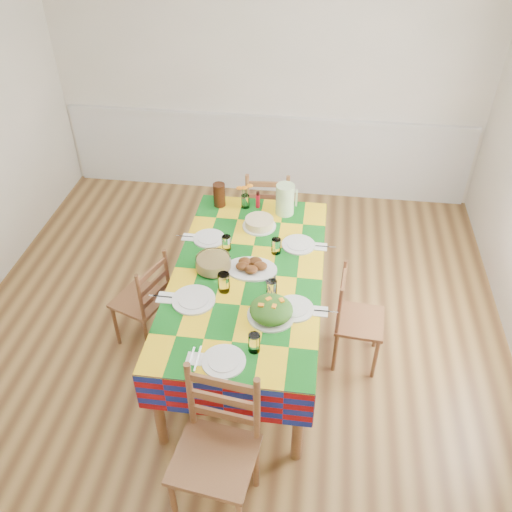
{
  "coord_description": "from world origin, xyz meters",
  "views": [
    {
      "loc": [
        0.6,
        -2.9,
        3.32
      ],
      "look_at": [
        0.21,
        0.03,
        0.97
      ],
      "focal_mm": 38.0,
      "sensor_mm": 36.0,
      "label": 1
    }
  ],
  "objects_px": {
    "green_pitcher": "(285,199)",
    "meat_platter": "(251,267)",
    "dining_table": "(248,282)",
    "chair_far": "(268,213)",
    "chair_near": "(217,451)",
    "chair_right": "(355,320)",
    "tea_pitcher": "(219,195)",
    "chair_left": "(145,301)"
  },
  "relations": [
    {
      "from": "green_pitcher",
      "to": "meat_platter",
      "type": "bearing_deg",
      "value": -102.62
    },
    {
      "from": "dining_table",
      "to": "meat_platter",
      "type": "height_order",
      "value": "meat_platter"
    },
    {
      "from": "green_pitcher",
      "to": "chair_far",
      "type": "height_order",
      "value": "green_pitcher"
    },
    {
      "from": "meat_platter",
      "to": "chair_near",
      "type": "relative_size",
      "value": 0.37
    },
    {
      "from": "dining_table",
      "to": "chair_right",
      "type": "distance_m",
      "value": 0.86
    },
    {
      "from": "dining_table",
      "to": "green_pitcher",
      "type": "height_order",
      "value": "green_pitcher"
    },
    {
      "from": "tea_pitcher",
      "to": "chair_near",
      "type": "bearing_deg",
      "value": -80.11
    },
    {
      "from": "tea_pitcher",
      "to": "chair_right",
      "type": "xyz_separation_m",
      "value": [
        1.18,
        -0.86,
        -0.47
      ]
    },
    {
      "from": "chair_near",
      "to": "chair_left",
      "type": "bearing_deg",
      "value": 130.72
    },
    {
      "from": "meat_platter",
      "to": "tea_pitcher",
      "type": "distance_m",
      "value": 0.91
    },
    {
      "from": "tea_pitcher",
      "to": "chair_right",
      "type": "distance_m",
      "value": 1.53
    },
    {
      "from": "tea_pitcher",
      "to": "chair_left",
      "type": "distance_m",
      "value": 1.09
    },
    {
      "from": "chair_far",
      "to": "chair_right",
      "type": "height_order",
      "value": "chair_far"
    },
    {
      "from": "chair_right",
      "to": "dining_table",
      "type": "bearing_deg",
      "value": 94.83
    },
    {
      "from": "dining_table",
      "to": "chair_far",
      "type": "distance_m",
      "value": 1.29
    },
    {
      "from": "meat_platter",
      "to": "green_pitcher",
      "type": "relative_size",
      "value": 1.44
    },
    {
      "from": "meat_platter",
      "to": "tea_pitcher",
      "type": "relative_size",
      "value": 1.86
    },
    {
      "from": "tea_pitcher",
      "to": "dining_table",
      "type": "bearing_deg",
      "value": -67.05
    },
    {
      "from": "chair_left",
      "to": "chair_right",
      "type": "relative_size",
      "value": 1.02
    },
    {
      "from": "dining_table",
      "to": "tea_pitcher",
      "type": "bearing_deg",
      "value": 112.95
    },
    {
      "from": "meat_platter",
      "to": "chair_left",
      "type": "bearing_deg",
      "value": -176.15
    },
    {
      "from": "chair_left",
      "to": "chair_right",
      "type": "height_order",
      "value": "chair_left"
    },
    {
      "from": "green_pitcher",
      "to": "chair_left",
      "type": "distance_m",
      "value": 1.4
    },
    {
      "from": "dining_table",
      "to": "chair_left",
      "type": "relative_size",
      "value": 2.34
    },
    {
      "from": "meat_platter",
      "to": "chair_left",
      "type": "relative_size",
      "value": 0.44
    },
    {
      "from": "tea_pitcher",
      "to": "chair_near",
      "type": "distance_m",
      "value": 2.19
    },
    {
      "from": "chair_left",
      "to": "tea_pitcher",
      "type": "bearing_deg",
      "value": 174.0
    },
    {
      "from": "dining_table",
      "to": "chair_near",
      "type": "distance_m",
      "value": 1.28
    },
    {
      "from": "green_pitcher",
      "to": "chair_far",
      "type": "relative_size",
      "value": 0.28
    },
    {
      "from": "green_pitcher",
      "to": "tea_pitcher",
      "type": "xyz_separation_m",
      "value": [
        -0.56,
        0.04,
        -0.03
      ]
    },
    {
      "from": "dining_table",
      "to": "green_pitcher",
      "type": "xyz_separation_m",
      "value": [
        0.19,
        0.82,
        0.22
      ]
    },
    {
      "from": "green_pitcher",
      "to": "chair_near",
      "type": "bearing_deg",
      "value": -95.16
    },
    {
      "from": "chair_far",
      "to": "tea_pitcher",
      "type": "bearing_deg",
      "value": 43.94
    },
    {
      "from": "meat_platter",
      "to": "chair_far",
      "type": "height_order",
      "value": "chair_far"
    },
    {
      "from": "tea_pitcher",
      "to": "chair_far",
      "type": "distance_m",
      "value": 0.69
    },
    {
      "from": "tea_pitcher",
      "to": "chair_right",
      "type": "height_order",
      "value": "tea_pitcher"
    },
    {
      "from": "meat_platter",
      "to": "chair_near",
      "type": "xyz_separation_m",
      "value": [
        -0.01,
        -1.31,
        -0.3
      ]
    },
    {
      "from": "meat_platter",
      "to": "chair_near",
      "type": "bearing_deg",
      "value": -90.64
    },
    {
      "from": "tea_pitcher",
      "to": "chair_far",
      "type": "xyz_separation_m",
      "value": [
        0.37,
        0.41,
        -0.42
      ]
    },
    {
      "from": "chair_near",
      "to": "green_pitcher",
      "type": "bearing_deg",
      "value": 92.41
    },
    {
      "from": "tea_pitcher",
      "to": "chair_left",
      "type": "relative_size",
      "value": 0.24
    },
    {
      "from": "green_pitcher",
      "to": "dining_table",
      "type": "bearing_deg",
      "value": -103.38
    }
  ]
}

